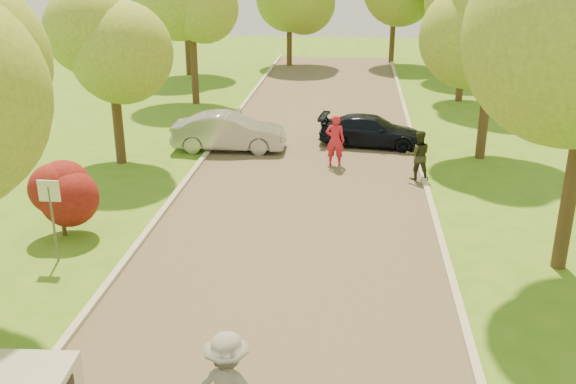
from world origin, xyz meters
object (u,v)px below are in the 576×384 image
at_px(street_sign, 51,204).
at_px(silver_sedan, 229,132).
at_px(person_olive, 418,155).
at_px(dark_sedan, 372,131).
at_px(person_striped, 335,140).

bearing_deg(street_sign, silver_sedan, 76.01).
xyz_separation_m(street_sign, person_olive, (9.60, 7.25, -0.70)).
relative_size(dark_sedan, person_striped, 2.21).
bearing_deg(street_sign, person_olive, 37.08).
xyz_separation_m(person_striped, person_olive, (2.88, -1.22, -0.09)).
distance_m(silver_sedan, person_striped, 4.51).
bearing_deg(dark_sedan, street_sign, 151.32).
bearing_deg(street_sign, person_striped, 51.58).
relative_size(person_striped, person_olive, 1.10).
xyz_separation_m(dark_sedan, person_striped, (-1.38, -2.74, 0.34)).
relative_size(street_sign, dark_sedan, 0.52).
bearing_deg(person_striped, street_sign, 53.95).
height_order(person_striped, person_olive, person_striped).
xyz_separation_m(street_sign, silver_sedan, (2.50, 10.04, -0.84)).
distance_m(silver_sedan, person_olive, 7.63).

